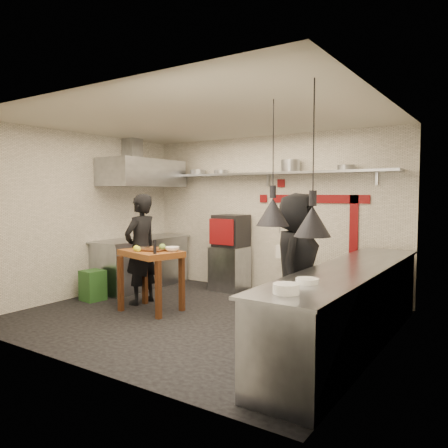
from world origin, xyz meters
The scene contains 47 objects.
floor centered at (0.00, 0.00, 0.00)m, with size 5.00×5.00×0.00m, color black.
ceiling centered at (0.00, 0.00, 2.80)m, with size 5.00×5.00×0.00m, color beige.
wall_back centered at (0.00, 2.10, 1.40)m, with size 5.00×0.04×2.80m, color white.
wall_front centered at (0.00, -2.10, 1.40)m, with size 5.00×0.04×2.80m, color white.
wall_left centered at (-2.50, 0.00, 1.40)m, with size 0.04×4.20×2.80m, color white.
wall_right centered at (2.50, 0.00, 1.40)m, with size 0.04×4.20×2.80m, color white.
red_band_horiz centered at (0.95, 2.08, 1.68)m, with size 1.70×0.02×0.14m, color maroon.
red_band_vert centered at (1.55, 2.08, 1.20)m, with size 0.14×0.02×1.10m, color maroon.
red_tile_a centered at (0.25, 2.08, 1.95)m, with size 0.14×0.02×0.14m, color maroon.
red_tile_b centered at (-0.10, 2.08, 1.68)m, with size 0.14×0.02×0.14m, color maroon.
back_shelf centered at (0.00, 1.92, 2.12)m, with size 4.60×0.34×0.04m, color gray.
shelf_bracket_left centered at (-1.90, 2.07, 2.02)m, with size 0.04×0.06×0.24m, color gray.
shelf_bracket_mid centered at (0.00, 2.07, 2.02)m, with size 0.04×0.06×0.24m, color gray.
shelf_bracket_right centered at (1.90, 2.07, 2.02)m, with size 0.04×0.06×0.24m, color gray.
pan_far_left centered at (-1.46, 1.92, 2.19)m, with size 0.30×0.30×0.09m, color gray.
pan_mid_left centered at (-0.92, 1.92, 2.18)m, with size 0.26×0.26×0.07m, color gray.
stock_pot centered at (0.50, 1.92, 2.24)m, with size 0.32×0.32×0.20m, color gray.
pan_right centered at (1.46, 1.92, 2.18)m, with size 0.28×0.28×0.08m, color gray.
oven_stand centered at (-0.62, 1.75, 0.40)m, with size 0.60×0.54×0.80m, color gray.
combi_oven centered at (-0.62, 1.81, 1.09)m, with size 0.55×0.51×0.58m, color black.
oven_door centered at (-0.64, 1.51, 1.09)m, with size 0.51×0.03×0.46m, color maroon.
oven_glass centered at (-0.59, 1.51, 1.09)m, with size 0.33×0.01×0.34m, color black.
hand_sink centered at (0.55, 1.92, 0.78)m, with size 0.46×0.34×0.22m, color white.
sink_tap centered at (0.55, 1.92, 0.96)m, with size 0.03×0.03×0.14m, color gray.
sink_drain centered at (0.55, 1.88, 0.34)m, with size 0.06×0.06×0.66m, color gray.
utensil_rail centered at (0.55, 2.06, 1.32)m, with size 0.02×0.02×0.90m, color gray.
counter_right centered at (2.15, 0.00, 0.45)m, with size 0.70×3.80×0.90m, color gray.
counter_right_top centered at (2.15, 0.00, 0.92)m, with size 0.76×3.90×0.03m, color gray.
plate_stack centered at (2.12, -1.61, 0.97)m, with size 0.22×0.22×0.09m, color white.
small_bowl_right centered at (2.10, -1.11, 0.96)m, with size 0.21×0.21×0.05m, color white.
counter_left centered at (-2.15, 1.05, 0.45)m, with size 0.70×1.90×0.90m, color gray.
counter_left_top centered at (-2.15, 1.05, 0.92)m, with size 0.76×2.00×0.03m, color gray.
extractor_hood centered at (-2.10, 1.05, 2.15)m, with size 0.78×1.60×0.50m, color gray.
hood_duct centered at (-2.35, 1.05, 2.55)m, with size 0.28×0.28×0.50m, color gray.
green_bin centered at (-2.09, -0.16, 0.25)m, with size 0.34×0.34×0.50m, color #275823.
prep_table centered at (-0.83, -0.10, 0.46)m, with size 0.92×0.64×0.92m, color brown, non-canonical shape.
cutting_board centered at (-0.75, -0.14, 0.93)m, with size 0.34×0.24×0.03m, color #462310.
pepper_mill centered at (-0.51, -0.35, 1.02)m, with size 0.05×0.05×0.20m, color black.
lemon_a centered at (-0.95, -0.28, 0.96)m, with size 0.09×0.09×0.09m, color #E6F326.
lemon_b centered at (-0.89, -0.31, 0.96)m, with size 0.08×0.08×0.08m, color #E6F326.
veg_ball centered at (-0.67, -0.02, 0.97)m, with size 0.11×0.11×0.11m, color olive.
steel_tray centered at (-1.06, 0.01, 0.94)m, with size 0.16×0.11×0.03m, color gray.
bowl centered at (-0.49, 0.00, 0.95)m, with size 0.21×0.21×0.07m, color white.
heat_lamp_near centered at (1.46, -0.57, 2.11)m, with size 0.37×0.37×1.39m, color black, non-canonical shape.
heat_lamp_far centered at (2.16, -1.15, 2.09)m, with size 0.34×0.34×1.42m, color black, non-canonical shape.
chef_left centered at (-1.28, 0.15, 0.88)m, with size 0.64×0.42×1.76m, color black.
chef_right centered at (1.46, 0.08, 0.89)m, with size 0.87×0.57×1.78m, color black.
Camera 1 is at (3.68, -4.90, 1.77)m, focal length 35.00 mm.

